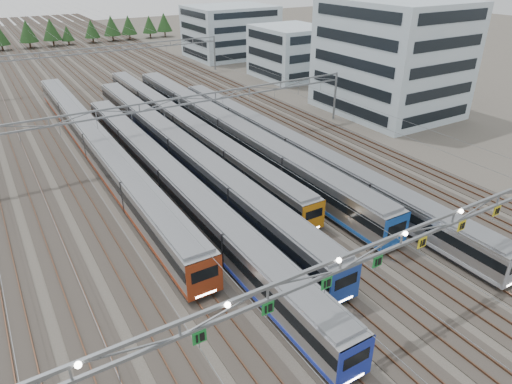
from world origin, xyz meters
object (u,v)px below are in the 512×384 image
train_c (180,150)px  gantry_near (402,243)px  depot_bldg_south (391,58)px  depot_bldg_mid (291,52)px  train_a (97,145)px  train_f (293,148)px  train_b (172,182)px  depot_bldg_north (230,31)px  train_d (182,125)px  gantry_mid (180,108)px  train_e (228,130)px  gantry_far (96,55)px

train_c → gantry_near: size_ratio=1.17×
gantry_near → depot_bldg_south: (38.97, 38.93, 2.33)m
depot_bldg_mid → train_a: bearing=-152.4°
gantry_near → depot_bldg_mid: size_ratio=3.52×
train_a → depot_bldg_mid: depot_bldg_mid is taller
gantry_near → depot_bldg_mid: depot_bldg_mid is taller
train_a → train_f: size_ratio=1.07×
train_b → train_f: 18.06m
train_a → depot_bldg_mid: (50.67, 26.50, 3.28)m
train_b → depot_bldg_north: size_ratio=2.79×
train_a → train_d: (13.50, 2.45, -0.25)m
train_f → depot_bldg_mid: 49.59m
gantry_near → gantry_mid: gantry_near is taller
train_b → train_e: bearing=40.8°
train_b → train_d: train_b is taller
train_f → depot_bldg_north: depot_bldg_north is taller
train_c → train_e: bearing=20.5°
train_c → train_a: bearing=141.0°
train_d → gantry_mid: bearing=-113.5°
gantry_mid → gantry_near: bearing=-90.1°
train_b → depot_bldg_south: depot_bldg_south is taller
gantry_mid → gantry_far: size_ratio=1.00×
train_a → gantry_mid: gantry_mid is taller
train_a → depot_bldg_mid: 57.27m
train_b → gantry_near: size_ratio=1.09×
gantry_near → gantry_far: size_ratio=1.00×
train_b → depot_bldg_south: (45.68, 11.65, 7.24)m
train_a → train_d: size_ratio=1.03×
train_c → train_f: (13.50, -6.87, -0.24)m
train_b → train_f: size_ratio=0.97×
depot_bldg_mid → gantry_far: bearing=158.2°
train_d → gantry_mid: 7.10m
train_e → train_f: 11.19m
train_b → gantry_far: 58.38m
depot_bldg_south → depot_bldg_north: size_ratio=1.00×
train_e → gantry_near: (-6.80, -38.92, 4.77)m
train_b → gantry_mid: 15.10m
train_e → depot_bldg_north: bearing=61.1°
train_a → depot_bldg_north: bearing=47.4°
gantry_near → depot_bldg_south: size_ratio=2.56×
train_e → gantry_far: (-6.75, 46.20, 4.07)m
train_b → depot_bldg_south: 47.69m
train_d → train_f: (9.00, -16.59, -0.06)m
train_e → train_c: bearing=-159.5°
train_d → depot_bldg_mid: (37.17, 24.06, 3.54)m
train_c → gantry_far: size_ratio=1.17×
train_a → train_e: size_ratio=1.03×
gantry_far → depot_bldg_mid: size_ratio=3.52×
train_a → train_b: 16.20m
train_c → gantry_far: 49.79m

